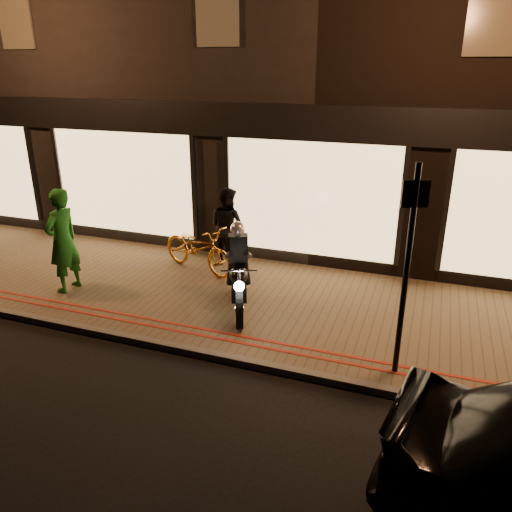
% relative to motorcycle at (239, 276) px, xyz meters
% --- Properties ---
extents(ground, '(90.00, 90.00, 0.00)m').
position_rel_motorcycle_xyz_m(ground, '(0.66, -1.58, -0.73)').
color(ground, black).
rests_on(ground, ground).
extents(sidewalk, '(50.00, 4.00, 0.12)m').
position_rel_motorcycle_xyz_m(sidewalk, '(0.66, 0.42, -0.67)').
color(sidewalk, brown).
rests_on(sidewalk, ground).
extents(kerb_stone, '(50.00, 0.14, 0.12)m').
position_rel_motorcycle_xyz_m(kerb_stone, '(0.66, -1.53, -0.67)').
color(kerb_stone, '#59544C').
rests_on(kerb_stone, ground).
extents(red_kerb_lines, '(50.00, 0.26, 0.01)m').
position_rel_motorcycle_xyz_m(red_kerb_lines, '(0.66, -1.03, -0.61)').
color(red_kerb_lines, maroon).
rests_on(red_kerb_lines, sidewalk).
extents(building_row, '(48.00, 10.11, 8.50)m').
position_rel_motorcycle_xyz_m(building_row, '(0.66, 7.41, 3.51)').
color(building_row, black).
rests_on(building_row, ground).
extents(motorcycle, '(0.90, 1.84, 1.59)m').
position_rel_motorcycle_xyz_m(motorcycle, '(0.00, 0.00, 0.00)').
color(motorcycle, black).
rests_on(motorcycle, sidewalk).
extents(sign_post, '(0.33, 0.16, 3.00)m').
position_rel_motorcycle_xyz_m(sign_post, '(2.84, -1.08, 1.06)').
color(sign_post, black).
rests_on(sign_post, sidewalk).
extents(bicycle_gold, '(2.03, 1.30, 1.01)m').
position_rel_motorcycle_xyz_m(bicycle_gold, '(-1.46, 1.34, -0.11)').
color(bicycle_gold, orange).
rests_on(bicycle_gold, sidewalk).
extents(person_green, '(0.54, 0.77, 2.01)m').
position_rel_motorcycle_xyz_m(person_green, '(-3.42, -0.39, 0.39)').
color(person_green, '#1B651B').
rests_on(person_green, sidewalk).
extents(person_dark, '(1.01, 0.90, 1.71)m').
position_rel_motorcycle_xyz_m(person_dark, '(-1.02, 1.91, 0.24)').
color(person_dark, black).
rests_on(person_dark, sidewalk).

